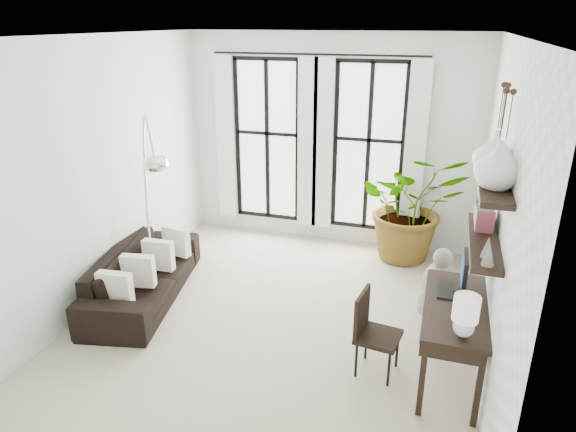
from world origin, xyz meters
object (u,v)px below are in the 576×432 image
at_px(sofa, 143,274).
at_px(desk, 455,313).
at_px(plant, 411,206).
at_px(buddha, 440,286).
at_px(arc_lamp, 149,165).
at_px(desk_chair, 371,328).

relative_size(sofa, desk, 1.60).
xyz_separation_m(plant, buddha, (0.50, -1.46, -0.47)).
bearing_deg(arc_lamp, plant, 33.66).
xyz_separation_m(sofa, desk_chair, (2.98, -0.61, 0.17)).
relative_size(plant, desk_chair, 1.90).
xyz_separation_m(plant, desk, (0.64, -2.73, -0.07)).
relative_size(arc_lamp, buddha, 2.74).
relative_size(desk_chair, buddha, 1.03).
xyz_separation_m(desk_chair, arc_lamp, (-2.88, 0.82, 1.21)).
distance_m(sofa, desk, 3.81).
bearing_deg(desk_chair, buddha, 73.17).
height_order(sofa, desk_chair, desk_chair).
relative_size(sofa, arc_lamp, 0.96).
xyz_separation_m(sofa, desk, (3.74, -0.53, 0.43)).
bearing_deg(desk, arc_lamp, 168.56).
relative_size(plant, arc_lamp, 0.71).
distance_m(desk, buddha, 1.34).
xyz_separation_m(arc_lamp, buddha, (3.50, 0.54, -1.35)).
bearing_deg(sofa, buddha, -89.66).
xyz_separation_m(desk_chair, buddha, (0.63, 1.36, -0.14)).
relative_size(desk, arc_lamp, 0.60).
bearing_deg(buddha, desk_chair, -114.76).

